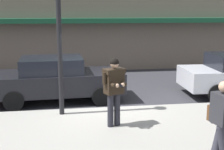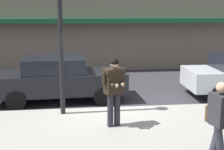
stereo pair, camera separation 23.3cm
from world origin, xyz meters
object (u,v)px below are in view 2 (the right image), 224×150
at_px(man_texting_on_phone, 114,85).
at_px(pedestrian_with_bag, 219,119).
at_px(parked_sedan_mid, 59,78).
at_px(street_lamp_post, 60,9).

relative_size(man_texting_on_phone, pedestrian_with_bag, 1.06).
bearing_deg(parked_sedan_mid, pedestrian_with_bag, -58.82).
height_order(parked_sedan_mid, street_lamp_post, street_lamp_post).
distance_m(parked_sedan_mid, man_texting_on_phone, 3.44).
relative_size(man_texting_on_phone, street_lamp_post, 0.37).
bearing_deg(pedestrian_with_bag, street_lamp_post, 130.99).
distance_m(parked_sedan_mid, pedestrian_with_bag, 6.32).
bearing_deg(street_lamp_post, parked_sedan_mid, 95.93).
xyz_separation_m(parked_sedan_mid, man_texting_on_phone, (1.56, -3.03, 0.46)).
distance_m(parked_sedan_mid, street_lamp_post, 3.00).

